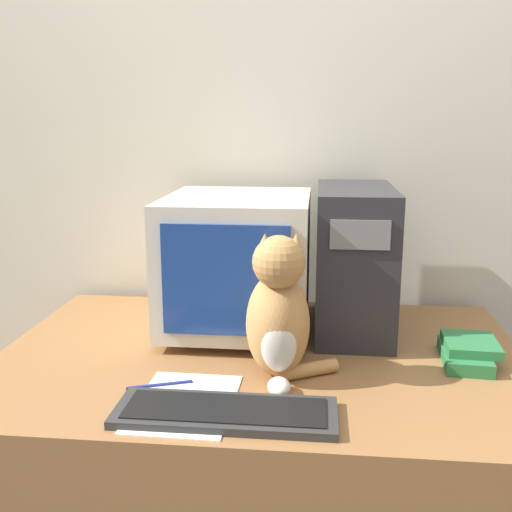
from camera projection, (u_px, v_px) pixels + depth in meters
The scene contains 9 objects.
wall_back at pixel (277, 139), 1.97m from camera, with size 7.00×0.05×2.50m.
desk at pixel (261, 474), 1.66m from camera, with size 1.38×0.94×0.71m.
crt_monitor at pixel (238, 261), 1.72m from camera, with size 0.40×0.47×0.39m.
computer_tower at pixel (354, 259), 1.73m from camera, with size 0.21×0.44×0.41m.
keyboard at pixel (225, 412), 1.24m from camera, with size 0.46×0.16×0.02m.
cat at pixel (279, 315), 1.41m from camera, with size 0.23×0.26×0.35m.
book_stack at pixel (467, 351), 1.52m from camera, with size 0.15×0.21×0.06m.
pen at pixel (160, 385), 1.38m from camera, with size 0.15×0.06×0.01m.
paper_sheet at pixel (185, 403), 1.30m from camera, with size 0.22×0.30×0.00m.
Camera 1 is at (0.14, -1.00, 1.32)m, focal length 42.00 mm.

